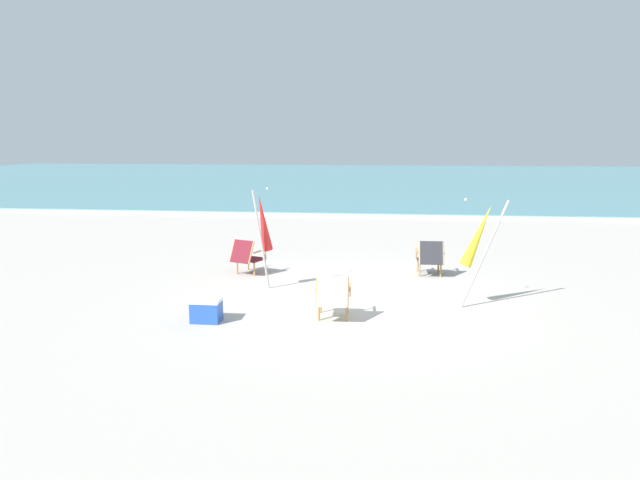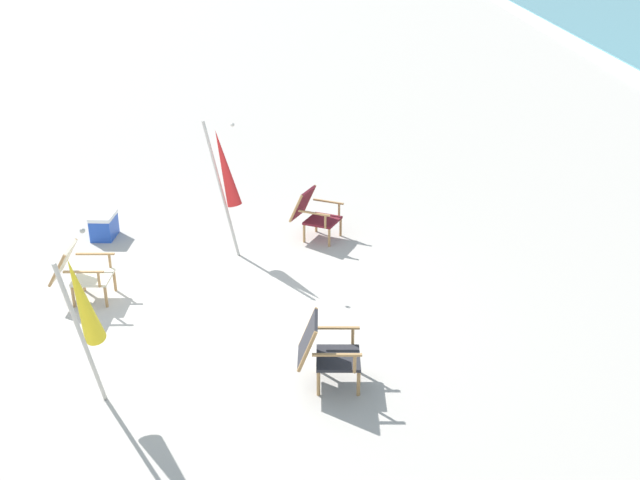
{
  "view_description": "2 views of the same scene",
  "coord_description": "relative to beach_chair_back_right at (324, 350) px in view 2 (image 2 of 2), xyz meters",
  "views": [
    {
      "loc": [
        0.48,
        -10.76,
        3.04
      ],
      "look_at": [
        -0.88,
        1.32,
        0.86
      ],
      "focal_mm": 32.0,
      "sensor_mm": 36.0,
      "label": 1
    },
    {
      "loc": [
        8.53,
        2.0,
        4.79
      ],
      "look_at": [
        -0.91,
        1.67,
        0.67
      ],
      "focal_mm": 42.0,
      "sensor_mm": 36.0,
      "label": 2
    }
  ],
  "objects": [
    {
      "name": "ground_plane",
      "position": [
        -1.53,
        -1.81,
        -0.43
      ],
      "size": [
        80.0,
        80.0,
        0.0
      ],
      "primitive_type": "plane",
      "color": "#B2AAA0"
    },
    {
      "name": "beach_chair_back_right",
      "position": [
        0.0,
        0.0,
        0.0
      ],
      "size": [
        0.61,
        0.71,
        0.81
      ],
      "color": "#28282D",
      "rests_on": "ground"
    },
    {
      "name": "beach_chair_back_left",
      "position": [
        -4.08,
        -0.29,
        -0.0
      ],
      "size": [
        0.8,
        0.88,
        0.8
      ],
      "color": "maroon",
      "rests_on": "ground"
    },
    {
      "name": "beach_chair_front_left",
      "position": [
        -1.87,
        -3.33,
        -0.01
      ],
      "size": [
        0.62,
        0.79,
        0.78
      ],
      "color": "beige",
      "rests_on": "ground"
    },
    {
      "name": "umbrella_furled_yellow",
      "position": [
        0.63,
        -2.35,
        0.88
      ],
      "size": [
        0.82,
        0.23,
        2.0
      ],
      "color": "#B7B2A8",
      "rests_on": "ground"
    },
    {
      "name": "umbrella_furled_red",
      "position": [
        -3.43,
        -1.57,
        0.93
      ],
      "size": [
        0.39,
        0.6,
        2.07
      ],
      "color": "#B7B2A8",
      "rests_on": "ground"
    },
    {
      "name": "cooler_box",
      "position": [
        -3.97,
        -3.66,
        -0.23
      ],
      "size": [
        0.49,
        0.35,
        0.4
      ],
      "color": "blue",
      "rests_on": "ground"
    }
  ]
}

